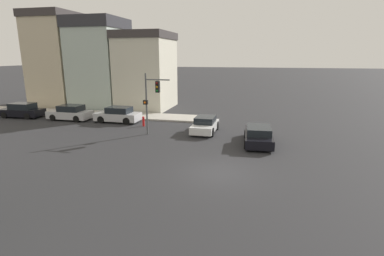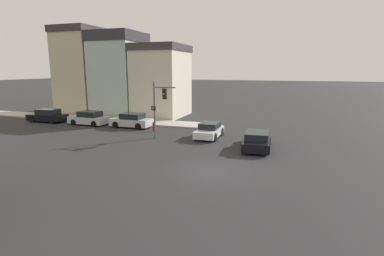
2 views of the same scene
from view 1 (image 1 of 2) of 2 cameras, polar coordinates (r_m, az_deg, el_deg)
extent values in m
plane|color=#28282B|center=(16.95, 5.07, -8.40)|extent=(300.00, 300.00, 0.00)
cube|color=beige|center=(37.16, -8.64, 10.05)|extent=(7.01, 5.73, 8.19)
cube|color=#383333|center=(37.16, -8.90, 17.02)|extent=(7.29, 5.96, 0.85)
cube|color=#ADBCB2|center=(39.41, -17.08, 10.72)|extent=(6.35, 5.78, 9.43)
cube|color=#2D2D33|center=(39.55, -17.65, 18.49)|extent=(6.60, 6.02, 1.30)
cube|color=beige|center=(42.99, -23.65, 11.23)|extent=(7.40, 5.30, 10.70)
cube|color=#383333|center=(43.24, -24.42, 18.87)|extent=(7.69, 5.51, 0.86)
cylinder|color=#515456|center=(24.51, -8.66, 4.47)|extent=(0.14, 0.14, 4.99)
cylinder|color=#515456|center=(23.89, -6.59, 9.12)|extent=(0.17, 2.01, 0.10)
cube|color=black|center=(23.94, -6.55, 7.81)|extent=(0.31, 0.31, 0.90)
sphere|color=#590F0F|center=(23.74, -6.74, 8.48)|extent=(0.20, 0.20, 0.20)
sphere|color=#99660F|center=(23.76, -6.72, 7.76)|extent=(0.20, 0.20, 0.20)
sphere|color=#0F511E|center=(23.80, -6.70, 7.05)|extent=(0.20, 0.20, 0.20)
cube|color=black|center=(24.32, -8.84, 4.86)|extent=(0.23, 0.36, 0.35)
sphere|color=orange|center=(24.19, -8.98, 4.81)|extent=(0.18, 0.18, 0.18)
cube|color=black|center=(22.61, 12.51, -1.69)|extent=(4.81, 2.19, 0.64)
cube|color=black|center=(22.28, 12.61, -0.39)|extent=(2.54, 1.83, 0.51)
cylinder|color=black|center=(24.03, 10.18, -1.11)|extent=(0.63, 0.25, 0.62)
cylinder|color=black|center=(24.13, 14.50, -1.28)|extent=(0.63, 0.25, 0.62)
cylinder|color=black|center=(21.22, 10.20, -3.10)|extent=(0.63, 0.25, 0.62)
cylinder|color=black|center=(21.33, 15.10, -3.28)|extent=(0.63, 0.25, 0.62)
cube|color=silver|center=(25.29, 2.48, 0.28)|extent=(3.94, 1.86, 0.60)
cube|color=black|center=(25.31, 2.56, 1.61)|extent=(2.06, 1.61, 0.53)
cylinder|color=black|center=(24.02, 3.86, -0.81)|extent=(0.72, 0.23, 0.72)
cylinder|color=black|center=(24.35, -0.03, -0.57)|extent=(0.72, 0.23, 0.72)
cylinder|color=black|center=(26.34, 4.79, 0.47)|extent=(0.72, 0.23, 0.72)
cylinder|color=black|center=(26.65, 1.23, 0.67)|extent=(0.72, 0.23, 0.72)
cube|color=#B7B7BC|center=(30.08, -13.95, 2.16)|extent=(1.95, 4.34, 0.74)
cube|color=black|center=(29.88, -13.72, 3.38)|extent=(1.69, 2.27, 0.57)
cylinder|color=black|center=(30.02, -16.96, 1.52)|extent=(0.23, 0.69, 0.68)
cylinder|color=black|center=(31.51, -15.34, 2.19)|extent=(0.23, 0.69, 0.68)
cylinder|color=black|center=(28.75, -12.37, 1.29)|extent=(0.23, 0.69, 0.68)
cylinder|color=black|center=(30.32, -10.91, 1.99)|extent=(0.23, 0.69, 0.68)
cube|color=#B7B7BC|center=(32.66, -22.21, 2.41)|extent=(1.98, 4.31, 0.73)
cube|color=black|center=(32.45, -22.07, 3.54)|extent=(1.72, 2.25, 0.59)
cylinder|color=black|center=(32.80, -24.96, 1.80)|extent=(0.23, 0.65, 0.65)
cylinder|color=black|center=(34.19, -23.10, 2.42)|extent=(0.23, 0.65, 0.65)
cylinder|color=black|center=(31.22, -21.16, 1.61)|extent=(0.23, 0.65, 0.65)
cylinder|color=black|center=(32.68, -19.37, 2.27)|extent=(0.23, 0.65, 0.65)
cube|color=black|center=(36.27, -29.68, 2.64)|extent=(2.01, 4.49, 0.70)
cube|color=black|center=(36.05, -29.59, 3.66)|extent=(1.72, 2.36, 0.62)
cylinder|color=black|center=(36.58, -32.16, 2.08)|extent=(0.24, 0.66, 0.65)
cylinder|color=black|center=(37.85, -30.37, 2.63)|extent=(0.24, 0.66, 0.65)
cylinder|color=black|center=(34.76, -28.85, 1.98)|extent=(0.24, 0.66, 0.65)
cylinder|color=black|center=(36.10, -27.08, 2.56)|extent=(0.24, 0.66, 0.65)
cylinder|color=red|center=(27.85, -9.23, 1.10)|extent=(0.20, 0.20, 0.75)
sphere|color=red|center=(27.76, -9.26, 1.98)|extent=(0.22, 0.22, 0.22)
camera|label=2|loc=(2.59, 124.71, -15.74)|focal=28.00mm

